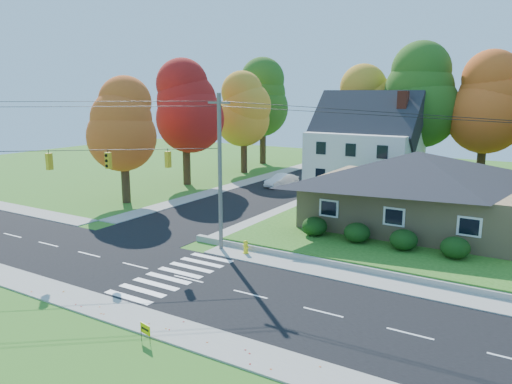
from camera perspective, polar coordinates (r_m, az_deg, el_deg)
ground at (r=27.94m, az=-7.73°, el=-9.86°), size 120.00×120.00×0.00m
road_main at (r=27.94m, az=-7.73°, el=-9.84°), size 90.00×8.00×0.02m
road_cross at (r=53.18m, az=3.28°, el=0.55°), size 8.00×44.00×0.02m
sidewalk_north at (r=31.71m, az=-1.99°, el=-7.05°), size 90.00×2.00×0.08m
sidewalk_south at (r=24.58m, az=-15.29°, el=-13.16°), size 90.00×2.00×0.08m
lawn at (r=42.38m, az=25.69°, el=-3.12°), size 30.00×30.00×0.50m
ranch_house at (r=37.69m, az=17.72°, el=0.48°), size 14.60×10.60×5.40m
colonial_house at (r=51.13m, az=12.41°, el=5.03°), size 10.40×8.40×9.60m
hedge_row at (r=32.48m, az=13.96°, el=-4.91°), size 10.70×1.70×1.27m
traffic_infrastructure at (r=27.64m, az=-6.49°, el=1.05°), size 38.10×10.66×10.00m
tree_lot_0 at (r=57.19m, az=12.63°, el=9.43°), size 6.72×6.72×12.51m
tree_lot_1 at (r=54.53m, az=18.40°, el=10.41°), size 7.84×7.84×14.60m
tree_lot_2 at (r=54.46m, az=24.83°, el=9.26°), size 7.28×7.28×13.56m
tree_west_0 at (r=46.53m, az=-15.00°, el=7.48°), size 6.16×6.16×11.47m
tree_west_1 at (r=54.48m, az=-8.11°, el=9.66°), size 7.28×7.28×13.56m
tree_west_2 at (r=62.00m, az=-1.41°, el=9.39°), size 6.72×6.72×12.51m
tree_west_3 at (r=69.82m, az=0.81°, el=10.70°), size 7.84×7.84×14.60m
white_car at (r=53.31m, az=2.93°, el=1.33°), size 2.34×4.33×1.35m
fire_hydrant at (r=31.57m, az=-1.18°, el=-6.37°), size 0.52×0.41×0.91m
yard_sign at (r=21.57m, az=-12.54°, el=-15.08°), size 0.64×0.16×0.81m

